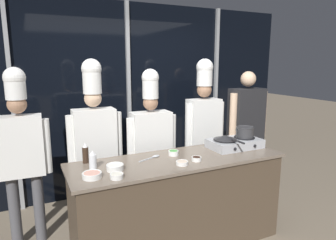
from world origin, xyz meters
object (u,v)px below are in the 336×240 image
stock_pot (245,132)px  person_guest (246,123)px  prep_bowl_soy_glaze (196,158)px  squeeze_bottle_soy (85,153)px  chef_pastry (204,122)px  portable_stove (235,143)px  prep_bowl_scallions (174,153)px  prep_bowl_rice (115,167)px  serving_spoon_slotted (153,157)px  prep_bowl_shrimp (92,175)px  chef_sous (95,137)px  frying_pan (225,138)px  prep_bowl_garlic (117,176)px  chef_head (21,146)px  prep_bowl_chicken (182,163)px  squeeze_bottle_clear (93,160)px  chef_line (151,138)px

stock_pot → person_guest: 0.70m
prep_bowl_soy_glaze → person_guest: person_guest is taller
squeeze_bottle_soy → chef_pastry: chef_pastry is taller
squeeze_bottle_soy → chef_pastry: size_ratio=0.10×
portable_stove → stock_pot: stock_pot is taller
portable_stove → prep_bowl_scallions: portable_stove is taller
prep_bowl_rice → serving_spoon_slotted: prep_bowl_rice is taller
prep_bowl_shrimp → chef_sous: bearing=76.0°
stock_pot → chef_sous: chef_sous is taller
frying_pan → prep_bowl_rice: bearing=-174.7°
squeeze_bottle_soy → prep_bowl_soy_glaze: 1.07m
person_guest → chef_sous: bearing=-4.5°
stock_pot → prep_bowl_garlic: stock_pot is taller
prep_bowl_scallions → prep_bowl_garlic: bearing=-153.3°
squeeze_bottle_soy → chef_pastry: (1.58, 0.41, 0.09)m
prep_bowl_rice → chef_head: (-0.75, 0.74, 0.09)m
prep_bowl_rice → serving_spoon_slotted: 0.49m
frying_pan → prep_bowl_chicken: size_ratio=3.86×
prep_bowl_chicken → serving_spoon_slotted: size_ratio=0.44×
prep_bowl_scallions → chef_sous: (-0.69, 0.54, 0.12)m
prep_bowl_soy_glaze → person_guest: bearing=30.9°
squeeze_bottle_clear → chef_line: bearing=34.2°
frying_pan → prep_bowl_garlic: bearing=-166.9°
stock_pot → chef_pastry: bearing=105.7°
portable_stove → serving_spoon_slotted: bearing=176.4°
prep_bowl_soy_glaze → squeeze_bottle_clear: bearing=167.3°
portable_stove → serving_spoon_slotted: (-0.97, 0.06, -0.04)m
frying_pan → chef_head: chef_head is taller
prep_bowl_soy_glaze → chef_sous: (-0.82, 0.79, 0.12)m
prep_bowl_chicken → serving_spoon_slotted: 0.35m
prep_bowl_soy_glaze → prep_bowl_rice: bearing=173.8°
prep_bowl_scallions → prep_bowl_soy_glaze: bearing=-63.9°
squeeze_bottle_clear → prep_bowl_scallions: 0.84m
serving_spoon_slotted → person_guest: size_ratio=0.15×
frying_pan → stock_pot: bearing=0.9°
prep_bowl_shrimp → chef_pastry: chef_pastry is taller
portable_stove → prep_bowl_garlic: 1.49m
squeeze_bottle_clear → prep_bowl_shrimp: (-0.05, -0.22, -0.05)m
chef_sous → chef_pastry: size_ratio=1.00×
prep_bowl_garlic → chef_pastry: chef_pastry is taller
chef_sous → chef_head: bearing=-1.4°
serving_spoon_slotted → chef_line: chef_line is taller
prep_bowl_garlic → serving_spoon_slotted: prep_bowl_garlic is taller
chef_head → person_guest: 2.76m
prep_bowl_rice → stock_pot: bearing=4.6°
frying_pan → squeeze_bottle_clear: squeeze_bottle_clear is taller
frying_pan → chef_sous: bearing=155.8°
frying_pan → prep_bowl_rice: size_ratio=2.91×
stock_pot → prep_bowl_garlic: 1.63m
prep_bowl_shrimp → prep_bowl_soy_glaze: bearing=0.2°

